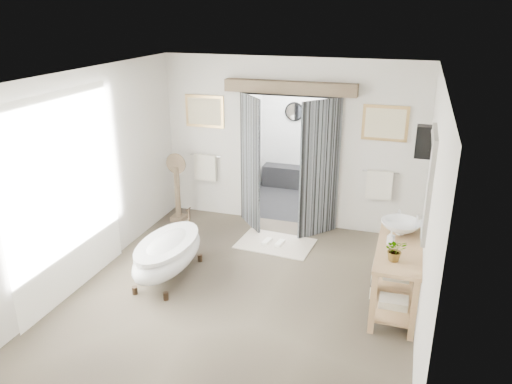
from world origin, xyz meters
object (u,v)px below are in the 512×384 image
rug (275,243)px  basin (400,227)px  vanity (395,269)px  clawfoot_tub (168,253)px

rug → basin: (1.93, -0.85, 0.93)m
vanity → rug: vanity is taller
vanity → basin: (0.01, 0.34, 0.43)m
vanity → rug: 2.32m
vanity → rug: (-1.92, 1.20, -0.50)m
clawfoot_tub → basin: (3.10, 0.62, 0.56)m
clawfoot_tub → vanity: bearing=5.2°
clawfoot_tub → basin: basin is taller
vanity → basin: size_ratio=3.09×
vanity → basin: bearing=88.9°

